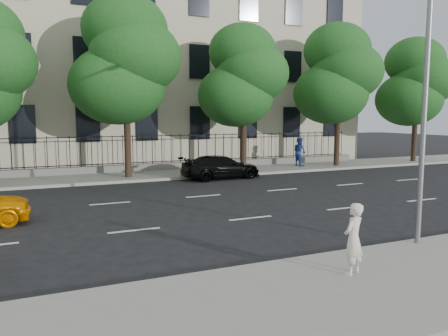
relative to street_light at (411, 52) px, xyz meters
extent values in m
plane|color=black|center=(-2.50, 1.77, -5.15)|extent=(120.00, 120.00, 0.00)
cube|color=gray|center=(-2.50, -2.23, -5.07)|extent=(60.00, 4.00, 0.15)
cube|color=gray|center=(-2.50, 15.77, -5.07)|extent=(60.00, 4.00, 0.15)
cube|color=#B9AB93|center=(-2.50, 24.77, 3.85)|extent=(34.00, 12.00, 18.00)
cube|color=slate|center=(-2.50, 17.47, -4.80)|extent=(30.00, 0.50, 0.40)
cube|color=black|center=(-2.50, 17.47, -4.50)|extent=(28.80, 0.05, 0.05)
cube|color=black|center=(-2.50, 17.47, -2.90)|extent=(28.80, 0.05, 0.05)
cylinder|color=slate|center=(0.00, -0.53, -1.00)|extent=(0.14, 0.14, 8.00)
cylinder|color=#382619|center=(-4.50, 14.97, -3.34)|extent=(0.36, 0.36, 3.32)
ellipsoid|color=#1F4C19|center=(-4.90, 15.27, -0.05)|extent=(5.13, 5.13, 4.21)
ellipsoid|color=#1F4C19|center=(-4.00, 14.77, 1.43)|extent=(4.86, 4.86, 4.00)
ellipsoid|color=#1F4C19|center=(-4.40, 15.37, 2.92)|extent=(4.59, 4.59, 3.78)
cylinder|color=#382619|center=(2.50, 14.97, -3.46)|extent=(0.36, 0.36, 3.08)
ellipsoid|color=#1F4C19|center=(2.10, 15.27, -0.48)|extent=(4.56, 4.56, 3.74)
ellipsoid|color=#1F4C19|center=(3.00, 14.77, 0.84)|extent=(4.32, 4.32, 3.55)
ellipsoid|color=#1F4C19|center=(2.60, 15.37, 2.16)|extent=(4.08, 4.08, 3.36)
cylinder|color=#382619|center=(9.50, 14.97, -3.39)|extent=(0.36, 0.36, 3.22)
ellipsoid|color=#1F4C19|center=(9.10, 15.27, -0.22)|extent=(4.94, 4.94, 4.06)
ellipsoid|color=#1F4C19|center=(10.00, 14.77, 1.21)|extent=(4.68, 4.68, 3.85)
ellipsoid|color=#1F4C19|center=(9.60, 15.37, 2.64)|extent=(4.42, 4.42, 3.64)
cylinder|color=#382619|center=(16.50, 14.97, -3.49)|extent=(0.36, 0.36, 3.01)
ellipsoid|color=#1F4C19|center=(16.10, 15.27, -0.49)|extent=(4.75, 4.75, 3.90)
ellipsoid|color=#1F4C19|center=(17.00, 14.77, 0.89)|extent=(4.50, 4.50, 3.70)
ellipsoid|color=#1F4C19|center=(16.60, 15.37, 2.26)|extent=(4.25, 4.25, 3.50)
imported|color=black|center=(0.28, 13.27, -4.49)|extent=(4.62, 2.13, 1.31)
imported|color=silver|center=(-3.13, -1.68, -4.23)|extent=(0.66, 0.57, 1.54)
imported|color=navy|center=(7.00, 15.65, -4.04)|extent=(0.81, 0.99, 1.91)
camera|label=1|loc=(-9.22, -8.76, -1.64)|focal=35.00mm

